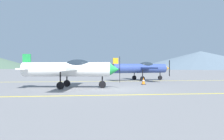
% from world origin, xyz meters
% --- Properties ---
extents(ground_plane, '(400.00, 400.00, 0.00)m').
position_xyz_m(ground_plane, '(0.00, 0.00, 0.00)').
color(ground_plane, slate).
extents(apron_line_near, '(80.00, 0.16, 0.01)m').
position_xyz_m(apron_line_near, '(0.00, -3.47, 0.01)').
color(apron_line_near, yellow).
rests_on(apron_line_near, ground_plane).
extents(apron_line_far, '(80.00, 0.16, 0.01)m').
position_xyz_m(apron_line_far, '(0.00, 8.10, 0.01)').
color(apron_line_far, yellow).
rests_on(apron_line_far, ground_plane).
extents(airplane_near, '(7.08, 8.11, 2.42)m').
position_xyz_m(airplane_near, '(-3.09, 0.97, 1.36)').
color(airplane_near, white).
rests_on(airplane_near, ground_plane).
extents(airplane_mid, '(7.09, 8.07, 2.42)m').
position_xyz_m(airplane_mid, '(4.24, 9.09, 1.36)').
color(airplane_mid, '#33478C').
rests_on(airplane_mid, ground_plane).
extents(traffic_cone_front, '(0.36, 0.36, 0.59)m').
position_xyz_m(traffic_cone_front, '(2.92, 3.48, 0.29)').
color(traffic_cone_front, black).
rests_on(traffic_cone_front, ground_plane).
extents(hill_centerleft, '(85.41, 85.41, 10.80)m').
position_xyz_m(hill_centerleft, '(68.73, 117.52, 5.40)').
color(hill_centerleft, slate).
rests_on(hill_centerleft, ground_plane).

